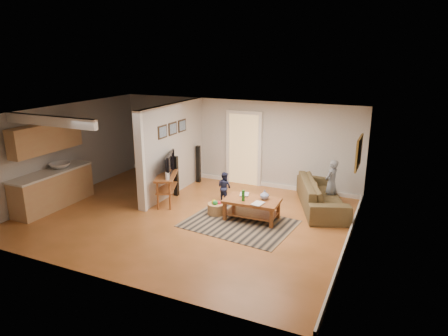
{
  "coord_description": "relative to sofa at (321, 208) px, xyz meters",
  "views": [
    {
      "loc": [
        4.5,
        -7.75,
        3.82
      ],
      "look_at": [
        0.64,
        0.77,
        1.1
      ],
      "focal_mm": 32.0,
      "sensor_mm": 36.0,
      "label": 1
    }
  ],
  "objects": [
    {
      "name": "toddler",
      "position": [
        -2.42,
        -0.63,
        0.0
      ],
      "size": [
        0.48,
        0.42,
        0.82
      ],
      "primitive_type": "imported",
      "rotation": [
        0.0,
        0.0,
        2.83
      ],
      "color": "#1F2441",
      "rests_on": "ground"
    },
    {
      "name": "speaker_left",
      "position": [
        -3.83,
        -0.72,
        0.56
      ],
      "size": [
        0.12,
        0.12,
        1.12
      ],
      "primitive_type": "cube",
      "rotation": [
        0.0,
        0.0,
        0.04
      ],
      "color": "black",
      "rests_on": "ground"
    },
    {
      "name": "sofa",
      "position": [
        0.0,
        0.0,
        0.0
      ],
      "size": [
        1.78,
        2.63,
        0.72
      ],
      "primitive_type": "imported",
      "rotation": [
        0.0,
        0.0,
        1.94
      ],
      "color": "#403620",
      "rests_on": "ground"
    },
    {
      "name": "room_shell",
      "position": [
        -3.9,
        -1.49,
        1.46
      ],
      "size": [
        7.54,
        6.02,
        2.52
      ],
      "color": "#ADAAA6",
      "rests_on": "ground"
    },
    {
      "name": "speaker_right",
      "position": [
        -3.83,
        0.59,
        0.57
      ],
      "size": [
        0.12,
        0.12,
        1.13
      ],
      "primitive_type": "cube",
      "rotation": [
        0.0,
        0.0,
        0.03
      ],
      "color": "black",
      "rests_on": "ground"
    },
    {
      "name": "coffee_table",
      "position": [
        -1.34,
        -1.4,
        0.39
      ],
      "size": [
        1.31,
        0.79,
        0.76
      ],
      "rotation": [
        0.0,
        0.0,
        0.03
      ],
      "color": "#632C17",
      "rests_on": "ground"
    },
    {
      "name": "area_rug",
      "position": [
        -1.53,
        -1.78,
        0.01
      ],
      "size": [
        2.6,
        2.02,
        0.01
      ],
      "primitive_type": "cube",
      "rotation": [
        0.0,
        0.0,
        -0.11
      ],
      "color": "black",
      "rests_on": "ground"
    },
    {
      "name": "ground",
      "position": [
        -2.83,
        -1.92,
        0.0
      ],
      "size": [
        7.5,
        7.5,
        0.0
      ],
      "primitive_type": "plane",
      "color": "brown",
      "rests_on": "ground"
    },
    {
      "name": "child",
      "position": [
        0.17,
        0.3,
        0.0
      ],
      "size": [
        0.44,
        0.52,
        1.21
      ],
      "primitive_type": "imported",
      "rotation": [
        0.0,
        0.0,
        -1.97
      ],
      "color": "gray",
      "rests_on": "ground"
    },
    {
      "name": "toy_basket",
      "position": [
        -2.26,
        -1.47,
        0.16
      ],
      "size": [
        0.42,
        0.42,
        0.37
      ],
      "color": "olive",
      "rests_on": "ground"
    },
    {
      "name": "tv_console",
      "position": [
        -3.77,
        -1.26,
        0.7
      ],
      "size": [
        0.9,
        1.31,
        1.05
      ],
      "rotation": [
        0.0,
        0.0,
        0.4
      ],
      "color": "#632C17",
      "rests_on": "ground"
    }
  ]
}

